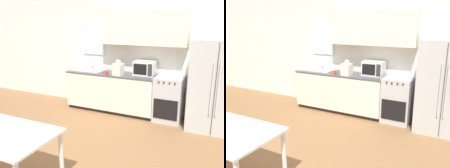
% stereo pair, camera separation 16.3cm
% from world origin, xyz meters
% --- Properties ---
extents(ground_plane, '(12.00, 12.00, 0.00)m').
position_xyz_m(ground_plane, '(0.00, 0.00, 0.00)').
color(ground_plane, olive).
extents(wall_back, '(12.00, 0.38, 2.70)m').
position_xyz_m(wall_back, '(0.06, 2.33, 1.45)').
color(wall_back, silver).
rests_on(wall_back, ground_plane).
extents(kitchen_counter, '(2.09, 0.63, 0.89)m').
position_xyz_m(kitchen_counter, '(-0.29, 2.03, 0.45)').
color(kitchen_counter, '#333333').
rests_on(kitchen_counter, ground_plane).
extents(oven_range, '(0.56, 0.63, 0.93)m').
position_xyz_m(oven_range, '(1.04, 2.03, 0.46)').
color(oven_range, '#B7BABC').
rests_on(oven_range, ground_plane).
extents(refrigerator, '(0.94, 0.80, 1.72)m').
position_xyz_m(refrigerator, '(1.91, 1.95, 0.86)').
color(refrigerator, silver).
rests_on(refrigerator, ground_plane).
extents(kitchen_sink, '(0.75, 0.41, 0.26)m').
position_xyz_m(kitchen_sink, '(-0.90, 2.03, 0.91)').
color(kitchen_sink, '#B7BABC').
rests_on(kitchen_sink, kitchen_counter).
extents(microwave, '(0.45, 0.35, 0.31)m').
position_xyz_m(microwave, '(0.46, 2.13, 1.05)').
color(microwave, silver).
rests_on(microwave, kitchen_counter).
extents(coffee_mug, '(0.12, 0.09, 0.08)m').
position_xyz_m(coffee_mug, '(-0.34, 1.82, 0.93)').
color(coffee_mug, '#BF4C3F').
rests_on(coffee_mug, kitchen_counter).
extents(grocery_bag_0, '(0.24, 0.21, 0.34)m').
position_xyz_m(grocery_bag_0, '(-0.06, 1.88, 1.04)').
color(grocery_bag_0, silver).
rests_on(grocery_bag_0, kitchen_counter).
extents(dining_table, '(1.29, 0.83, 0.77)m').
position_xyz_m(dining_table, '(-0.27, -1.05, 0.67)').
color(dining_table, white).
rests_on(dining_table, ground_plane).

